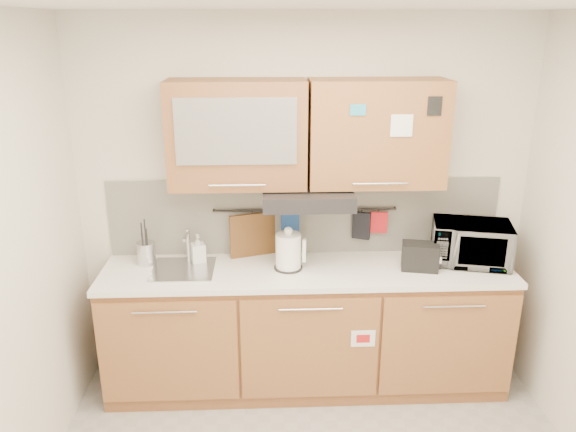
{
  "coord_description": "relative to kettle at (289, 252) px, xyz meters",
  "views": [
    {
      "loc": [
        -0.28,
        -2.34,
        2.51
      ],
      "look_at": [
        -0.14,
        1.05,
        1.35
      ],
      "focal_mm": 35.0,
      "sensor_mm": 36.0,
      "label": 1
    }
  ],
  "objects": [
    {
      "name": "ceiling",
      "position": [
        0.13,
        -1.2,
        1.56
      ],
      "size": [
        3.2,
        3.2,
        0.0
      ],
      "primitive_type": "plane",
      "rotation": [
        3.14,
        0.0,
        0.0
      ],
      "color": "white",
      "rests_on": "wall_back"
    },
    {
      "name": "wall_back",
      "position": [
        0.13,
        0.3,
        0.26
      ],
      "size": [
        3.2,
        0.0,
        3.2
      ],
      "primitive_type": "plane",
      "rotation": [
        1.57,
        0.0,
        0.0
      ],
      "color": "silver",
      "rests_on": "ground"
    },
    {
      "name": "base_cabinet",
      "position": [
        0.13,
        -0.0,
        -0.64
      ],
      "size": [
        2.8,
        0.64,
        0.88
      ],
      "color": "#955D34",
      "rests_on": "floor"
    },
    {
      "name": "countertop",
      "position": [
        0.13,
        -0.01,
        -0.14
      ],
      "size": [
        2.82,
        0.62,
        0.04
      ],
      "primitive_type": "cube",
      "color": "white",
      "rests_on": "base_cabinet"
    },
    {
      "name": "backsplash",
      "position": [
        0.13,
        0.29,
        0.16
      ],
      "size": [
        2.8,
        0.02,
        0.56
      ],
      "primitive_type": "cube",
      "color": "silver",
      "rests_on": "countertop"
    },
    {
      "name": "upper_cabinets",
      "position": [
        0.12,
        0.13,
        0.79
      ],
      "size": [
        1.82,
        0.37,
        0.7
      ],
      "color": "#955D34",
      "rests_on": "wall_back"
    },
    {
      "name": "range_hood",
      "position": [
        0.13,
        0.05,
        0.38
      ],
      "size": [
        0.6,
        0.46,
        0.1
      ],
      "primitive_type": "cube",
      "color": "black",
      "rests_on": "upper_cabinets"
    },
    {
      "name": "sink",
      "position": [
        -0.72,
        0.01,
        -0.12
      ],
      "size": [
        0.42,
        0.4,
        0.26
      ],
      "color": "silver",
      "rests_on": "countertop"
    },
    {
      "name": "utensil_rail",
      "position": [
        0.13,
        0.25,
        0.22
      ],
      "size": [
        1.3,
        0.02,
        0.02
      ],
      "primitive_type": "cylinder",
      "rotation": [
        0.0,
        1.57,
        0.0
      ],
      "color": "black",
      "rests_on": "backsplash"
    },
    {
      "name": "utensil_crock",
      "position": [
        -0.99,
        0.12,
        -0.04
      ],
      "size": [
        0.13,
        0.13,
        0.32
      ],
      "rotation": [
        0.0,
        0.0,
        0.01
      ],
      "color": "#BBBABF",
      "rests_on": "countertop"
    },
    {
      "name": "kettle",
      "position": [
        0.0,
        0.0,
        0.0
      ],
      "size": [
        0.22,
        0.2,
        0.3
      ],
      "rotation": [
        0.0,
        0.0,
        -0.15
      ],
      "color": "white",
      "rests_on": "countertop"
    },
    {
      "name": "toaster",
      "position": [
        0.9,
        -0.05,
        -0.03
      ],
      "size": [
        0.27,
        0.19,
        0.19
      ],
      "rotation": [
        0.0,
        0.0,
        -0.21
      ],
      "color": "black",
      "rests_on": "countertop"
    },
    {
      "name": "microwave",
      "position": [
        1.28,
        0.05,
        0.02
      ],
      "size": [
        0.59,
        0.47,
        0.29
      ],
      "primitive_type": "imported",
      "rotation": [
        0.0,
        0.0,
        -0.23
      ],
      "color": "#999999",
      "rests_on": "countertop"
    },
    {
      "name": "soap_bottle",
      "position": [
        -0.63,
        0.13,
        -0.02
      ],
      "size": [
        0.12,
        0.12,
        0.21
      ],
      "primitive_type": "imported",
      "rotation": [
        0.0,
        0.0,
        0.29
      ],
      "color": "#999999",
      "rests_on": "countertop"
    },
    {
      "name": "cutting_board",
      "position": [
        -0.25,
        0.24,
        -0.01
      ],
      "size": [
        0.32,
        0.13,
        0.41
      ],
      "primitive_type": "cube",
      "rotation": [
        0.0,
        0.0,
        0.31
      ],
      "color": "brown",
      "rests_on": "utensil_rail"
    },
    {
      "name": "oven_mitt",
      "position": [
        0.02,
        0.24,
        0.09
      ],
      "size": [
        0.13,
        0.04,
        0.22
      ],
      "primitive_type": "cube",
      "rotation": [
        0.0,
        0.0,
        0.04
      ],
      "color": "navy",
      "rests_on": "utensil_rail"
    },
    {
      "name": "dark_pouch",
      "position": [
        0.54,
        0.24,
        0.1
      ],
      "size": [
        0.13,
        0.08,
        0.2
      ],
      "primitive_type": "cube",
      "rotation": [
        0.0,
        0.0,
        -0.4
      ],
      "color": "black",
      "rests_on": "utensil_rail"
    },
    {
      "name": "pot_holder",
      "position": [
        0.66,
        0.24,
        0.12
      ],
      "size": [
        0.13,
        0.03,
        0.16
      ],
      "primitive_type": "cube",
      "rotation": [
        0.0,
        0.0,
        -0.1
      ],
      "color": "#B4181D",
      "rests_on": "utensil_rail"
    }
  ]
}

